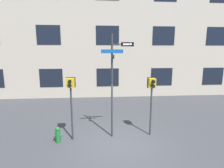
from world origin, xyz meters
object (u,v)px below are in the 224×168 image
at_px(pedestrian_signal_left, 71,91).
at_px(fire_hydrant, 58,135).
at_px(pedestrian_signal_right, 152,90).
at_px(street_sign_pole, 114,79).

distance_m(pedestrian_signal_left, fire_hydrant, 2.00).
distance_m(pedestrian_signal_left, pedestrian_signal_right, 3.64).
distance_m(street_sign_pole, pedestrian_signal_right, 1.84).
distance_m(street_sign_pole, fire_hydrant, 3.47).
relative_size(pedestrian_signal_right, fire_hydrant, 3.90).
height_order(street_sign_pole, fire_hydrant, street_sign_pole).
bearing_deg(pedestrian_signal_right, fire_hydrant, -174.98).
bearing_deg(pedestrian_signal_right, pedestrian_signal_left, -177.37).
height_order(street_sign_pole, pedestrian_signal_right, street_sign_pole).
relative_size(pedestrian_signal_left, pedestrian_signal_right, 1.03).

